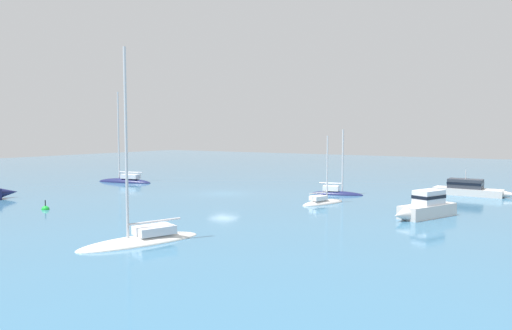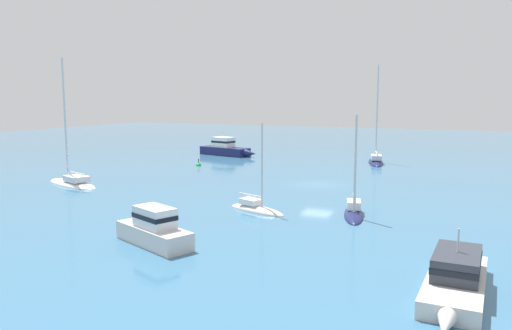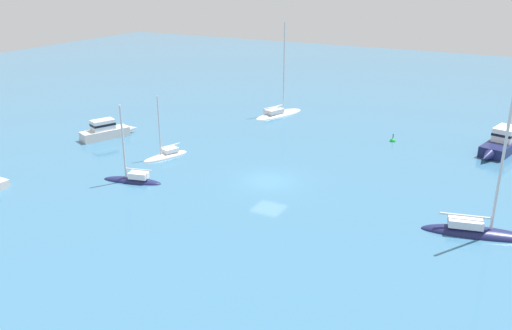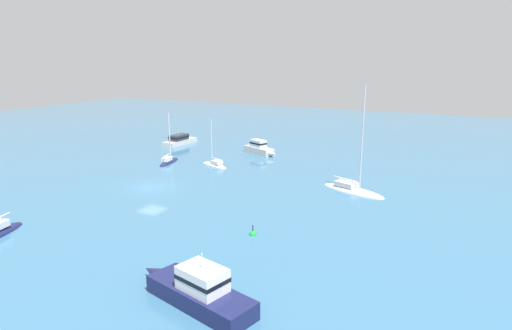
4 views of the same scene
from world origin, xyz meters
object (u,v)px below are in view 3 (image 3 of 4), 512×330
Objects in this scene: yacht_1 at (278,113)px; cabin_cruiser at (107,130)px; ketch at (166,156)px; powerboat at (502,143)px; yacht_2 at (477,231)px; yacht at (133,179)px; channel_buoy at (393,141)px.

cabin_cruiser is at bearing 164.62° from yacht_1.
yacht_1 is 1.80× the size of ketch.
ketch is at bearing -79.40° from cabin_cruiser.
yacht_2 is (19.04, 0.07, -0.63)m from powerboat.
powerboat is at bearing -153.15° from yacht.
ketch is (1.95, 8.95, -0.66)m from cabin_cruiser.
yacht_1 is (-2.16, -24.65, -0.67)m from powerboat.
channel_buoy is at bearing -41.53° from cabin_cruiser.
yacht_1 reaches higher than yacht.
yacht reaches higher than powerboat.
yacht reaches higher than cabin_cruiser.
powerboat is at bearing -75.07° from yacht_1.
ketch is at bearing -168.47° from yacht_1.
powerboat is 8.04× the size of channel_buoy.
cabin_cruiser is (14.32, -36.32, -0.08)m from powerboat.
cabin_cruiser is at bearing 159.37° from yacht_2.
cabin_cruiser is 0.55× the size of yacht_1.
channel_buoy is at bearing 150.33° from ketch.
powerboat is at bearing 76.98° from yacht_2.
powerboat is 1.39× the size of ketch.
yacht is 1.11× the size of cabin_cruiser.
channel_buoy is (-17.33, -10.02, -0.21)m from yacht_2.
yacht_2 is (-3.43, 26.13, 0.03)m from yacht.
ketch reaches higher than channel_buoy.
cabin_cruiser reaches higher than channel_buoy.
yacht is at bearing -35.36° from powerboat.
ketch reaches higher than powerboat.
yacht_2 is at bearing -74.48° from cabin_cruiser.
cabin_cruiser is 20.20m from yacht_1.
yacht is at bearing -163.34° from yacht_1.
yacht_2 reaches higher than cabin_cruiser.
cabin_cruiser is 9.18m from ketch.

